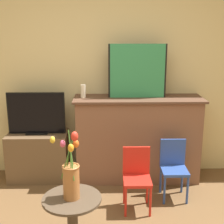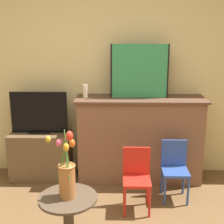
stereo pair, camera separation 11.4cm
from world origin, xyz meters
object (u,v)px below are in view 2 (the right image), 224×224
object	(u,v)px
tv_monitor	(39,113)
chair_blue	(175,166)
chair_red	(137,175)
vase_tulips	(67,176)
painting	(140,71)

from	to	relation	value
tv_monitor	chair_blue	size ratio (longest dim) A/B	1.06
tv_monitor	chair_blue	bearing A→B (deg)	-16.79
chair_red	vase_tulips	distance (m)	1.01
chair_blue	chair_red	bearing A→B (deg)	-152.09
painting	chair_red	world-z (taller)	painting
tv_monitor	chair_blue	xyz separation A→B (m)	(1.54, -0.47, -0.45)
chair_blue	painting	bearing A→B (deg)	128.26
chair_red	vase_tulips	size ratio (longest dim) A/B	1.13
painting	chair_red	distance (m)	1.18
painting	chair_blue	xyz separation A→B (m)	(0.37, -0.46, -0.96)
chair_red	vase_tulips	bearing A→B (deg)	-126.71
tv_monitor	chair_red	size ratio (longest dim) A/B	1.06
painting	chair_blue	distance (m)	1.12
painting	tv_monitor	xyz separation A→B (m)	(-1.18, 0.00, -0.50)
chair_blue	vase_tulips	distance (m)	1.44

